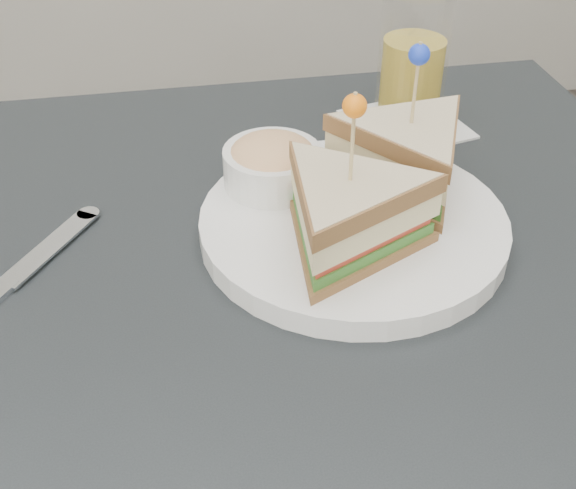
{
  "coord_description": "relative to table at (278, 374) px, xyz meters",
  "views": [
    {
      "loc": [
        -0.07,
        -0.4,
        1.12
      ],
      "look_at": [
        0.01,
        0.01,
        0.8
      ],
      "focal_mm": 45.0,
      "sensor_mm": 36.0,
      "label": 1
    }
  ],
  "objects": [
    {
      "name": "table",
      "position": [
        0.0,
        0.0,
        0.0
      ],
      "size": [
        0.8,
        0.8,
        0.75
      ],
      "color": "black",
      "rests_on": "ground"
    },
    {
      "name": "cutlery_knife",
      "position": [
        -0.2,
        0.06,
        0.08
      ],
      "size": [
        0.13,
        0.17,
        0.01
      ],
      "rotation": [
        0.0,
        0.0,
        -0.6
      ],
      "color": "silver",
      "rests_on": "table"
    },
    {
      "name": "drink_set",
      "position": [
        0.19,
        0.26,
        0.14
      ],
      "size": [
        0.13,
        0.13,
        0.14
      ],
      "rotation": [
        0.0,
        0.0,
        0.22
      ],
      "color": "silver",
      "rests_on": "table"
    },
    {
      "name": "plate_meal",
      "position": [
        0.09,
        0.08,
        0.12
      ],
      "size": [
        0.3,
        0.28,
        0.15
      ],
      "rotation": [
        0.0,
        0.0,
        -0.07
      ],
      "color": "white",
      "rests_on": "table"
    }
  ]
}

